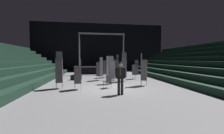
{
  "coord_description": "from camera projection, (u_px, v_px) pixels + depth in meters",
  "views": [
    {
      "loc": [
        -1.39,
        -9.63,
        1.94
      ],
      "look_at": [
        0.07,
        0.59,
        1.4
      ],
      "focal_mm": 23.11,
      "sensor_mm": 36.0,
      "label": 1
    }
  ],
  "objects": [
    {
      "name": "ground_plane",
      "position": [
        112.0,
        89.0,
        9.82
      ],
      "size": [
        22.0,
        30.0,
        0.1
      ],
      "primitive_type": "cube",
      "color": "slate"
    },
    {
      "name": "arena_end_wall",
      "position": [
        100.0,
        47.0,
        24.44
      ],
      "size": [
        22.0,
        0.3,
        8.0
      ],
      "primitive_type": "cube",
      "color": "black",
      "rests_on": "ground_plane"
    },
    {
      "name": "bleacher_bank_right",
      "position": [
        207.0,
        61.0,
        11.84
      ],
      "size": [
        6.0,
        24.0,
        3.6
      ],
      "rotation": [
        0.0,
        0.0,
        -1.57
      ],
      "color": "black",
      "rests_on": "ground_plane"
    },
    {
      "name": "stage_riser",
      "position": [
        101.0,
        69.0,
        20.44
      ],
      "size": [
        6.34,
        3.09,
        5.42
      ],
      "color": "black",
      "rests_on": "ground_plane"
    },
    {
      "name": "man_with_tie",
      "position": [
        120.0,
        76.0,
        7.89
      ],
      "size": [
        0.57,
        0.34,
        1.78
      ],
      "rotation": [
        0.0,
        0.0,
        2.85
      ],
      "color": "black",
      "rests_on": "ground_plane"
    },
    {
      "name": "chair_stack_front_left",
      "position": [
        59.0,
        70.0,
        9.58
      ],
      "size": [
        0.5,
        0.5,
        2.48
      ],
      "rotation": [
        0.0,
        0.0,
        3.28
      ],
      "color": "#B2B5BA",
      "rests_on": "ground_plane"
    },
    {
      "name": "chair_stack_front_right",
      "position": [
        144.0,
        70.0,
        10.63
      ],
      "size": [
        0.58,
        0.58,
        2.39
      ],
      "rotation": [
        0.0,
        0.0,
        4.3
      ],
      "color": "#B2B5BA",
      "rests_on": "ground_plane"
    },
    {
      "name": "chair_stack_mid_left",
      "position": [
        100.0,
        69.0,
        13.33
      ],
      "size": [
        0.62,
        0.62,
        2.14
      ],
      "rotation": [
        0.0,
        0.0,
        0.84
      ],
      "color": "#B2B5BA",
      "rests_on": "ground_plane"
    },
    {
      "name": "chair_stack_mid_right",
      "position": [
        106.0,
        67.0,
        15.44
      ],
      "size": [
        0.61,
        0.61,
        2.31
      ],
      "rotation": [
        0.0,
        0.0,
        0.99
      ],
      "color": "#B2B5BA",
      "rests_on": "ground_plane"
    },
    {
      "name": "chair_stack_mid_centre",
      "position": [
        116.0,
        67.0,
        13.66
      ],
      "size": [
        0.56,
        0.56,
        2.39
      ],
      "rotation": [
        0.0,
        0.0,
        1.92
      ],
      "color": "#B2B5BA",
      "rests_on": "ground_plane"
    },
    {
      "name": "chair_stack_rear_left",
      "position": [
        124.0,
        67.0,
        12.74
      ],
      "size": [
        0.52,
        0.52,
        2.56
      ],
      "rotation": [
        0.0,
        0.0,
        6.08
      ],
      "color": "#B2B5BA",
      "rests_on": "ground_plane"
    },
    {
      "name": "chair_stack_rear_right",
      "position": [
        112.0,
        70.0,
        11.53
      ],
      "size": [
        0.48,
        0.48,
        2.22
      ],
      "rotation": [
        0.0,
        0.0,
        3.23
      ],
      "color": "#B2B5BA",
      "rests_on": "ground_plane"
    },
    {
      "name": "chair_stack_rear_centre",
      "position": [
        135.0,
        69.0,
        14.38
      ],
      "size": [
        0.6,
        0.6,
        1.88
      ],
      "rotation": [
        0.0,
        0.0,
        2.1
      ],
      "color": "#B2B5BA",
      "rests_on": "ground_plane"
    },
    {
      "name": "chair_stack_aisle_left",
      "position": [
        78.0,
        74.0,
        9.26
      ],
      "size": [
        0.47,
        0.47,
        1.96
      ],
      "rotation": [
        0.0,
        0.0,
        1.64
      ],
      "color": "#B2B5BA",
      "rests_on": "ground_plane"
    },
    {
      "name": "equipment_road_case",
      "position": [
        76.0,
        77.0,
        13.74
      ],
      "size": [
        1.03,
        0.83,
        0.46
      ],
      "primitive_type": "cube",
      "rotation": [
        0.0,
        0.0,
        -0.29
      ],
      "color": "black",
      "rests_on": "ground_plane"
    },
    {
      "name": "loose_chair_near_man",
      "position": [
        108.0,
        80.0,
        9.68
      ],
      "size": [
        0.58,
        0.58,
        0.95
      ],
      "rotation": [
        0.0,
        0.0,
        0.42
      ],
      "color": "#B2B5BA",
      "rests_on": "ground_plane"
    }
  ]
}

